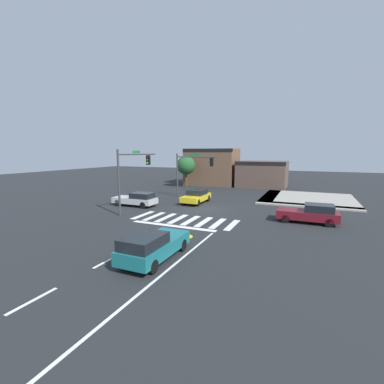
% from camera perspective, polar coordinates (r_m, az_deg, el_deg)
% --- Properties ---
extents(ground_plane, '(120.00, 120.00, 0.00)m').
position_cam_1_polar(ground_plane, '(25.75, 2.67, -3.63)').
color(ground_plane, '#232628').
extents(crosswalk_near, '(8.44, 3.17, 0.01)m').
position_cam_1_polar(crosswalk_near, '(21.72, -1.65, -5.90)').
color(crosswalk_near, silver).
rests_on(crosswalk_near, ground_plane).
extents(lane_markings, '(6.80, 20.25, 0.01)m').
position_cam_1_polar(lane_markings, '(14.96, -10.44, -12.82)').
color(lane_markings, white).
rests_on(lane_markings, ground_plane).
extents(bike_detector_marking, '(1.11, 1.11, 0.01)m').
position_cam_1_polar(bike_detector_marking, '(17.53, -1.69, -9.46)').
color(bike_detector_marking, yellow).
rests_on(bike_detector_marking, ground_plane).
extents(curb_corner_northeast, '(10.00, 10.60, 0.15)m').
position_cam_1_polar(curb_corner_northeast, '(33.34, 22.51, -1.35)').
color(curb_corner_northeast, '#9E998E').
rests_on(curb_corner_northeast, ground_plane).
extents(storefront_row, '(15.94, 6.41, 5.95)m').
position_cam_1_polar(storefront_row, '(44.00, 8.55, 4.75)').
color(storefront_row, brown).
rests_on(storefront_row, ground_plane).
extents(traffic_signal_southwest, '(0.32, 5.97, 5.64)m').
position_cam_1_polar(traffic_signal_southwest, '(25.04, -12.37, 4.97)').
color(traffic_signal_southwest, '#383A3D').
rests_on(traffic_signal_southwest, ground_plane).
extents(traffic_signal_northwest, '(5.14, 0.32, 5.24)m').
position_cam_1_polar(traffic_signal_northwest, '(31.55, 0.10, 5.34)').
color(traffic_signal_northwest, '#383A3D').
rests_on(traffic_signal_northwest, ground_plane).
extents(car_teal, '(1.82, 4.51, 1.51)m').
position_cam_1_polar(car_teal, '(13.81, -8.41, -11.24)').
color(car_teal, '#196B70').
rests_on(car_teal, ground_plane).
extents(car_silver, '(4.48, 1.78, 1.40)m').
position_cam_1_polar(car_silver, '(27.54, -11.69, -1.50)').
color(car_silver, '#B7BABF').
rests_on(car_silver, ground_plane).
extents(car_maroon, '(4.44, 1.82, 1.48)m').
position_cam_1_polar(car_maroon, '(22.55, 23.87, -4.18)').
color(car_maroon, maroon).
rests_on(car_maroon, ground_plane).
extents(car_yellow, '(1.88, 4.30, 1.42)m').
position_cam_1_polar(car_yellow, '(28.63, 0.93, -0.88)').
color(car_yellow, gold).
rests_on(car_yellow, ground_plane).
extents(roadside_tree, '(2.87, 2.87, 4.84)m').
position_cam_1_polar(roadside_tree, '(41.44, -1.30, 5.69)').
color(roadside_tree, '#4C3823').
rests_on(roadside_tree, ground_plane).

